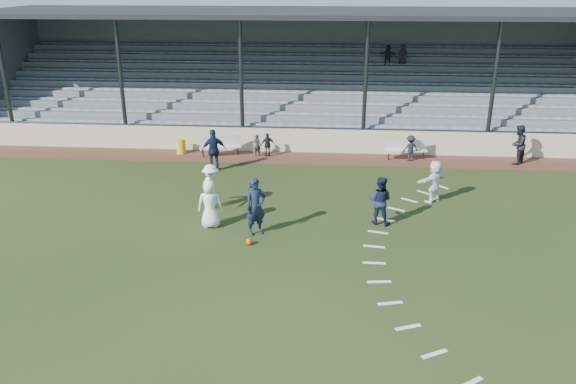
% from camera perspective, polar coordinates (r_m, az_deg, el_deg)
% --- Properties ---
extents(ground, '(90.00, 90.00, 0.00)m').
position_cam_1_polar(ground, '(17.55, -0.64, -6.89)').
color(ground, '#263214').
rests_on(ground, ground).
extents(cinder_track, '(34.00, 2.00, 0.02)m').
position_cam_1_polar(cinder_track, '(27.25, 1.32, 3.47)').
color(cinder_track, '#512C20').
rests_on(cinder_track, ground).
extents(retaining_wall, '(34.00, 0.18, 1.20)m').
position_cam_1_polar(retaining_wall, '(28.08, 1.45, 5.26)').
color(retaining_wall, beige).
rests_on(retaining_wall, ground).
extents(bench_left, '(2.02, 1.07, 0.95)m').
position_cam_1_polar(bench_left, '(27.66, -6.85, 4.83)').
color(bench_left, silver).
rests_on(bench_left, cinder_track).
extents(bench_right, '(2.04, 0.77, 0.95)m').
position_cam_1_polar(bench_right, '(27.52, 11.92, 4.44)').
color(bench_right, silver).
rests_on(bench_right, cinder_track).
extents(trash_bin, '(0.45, 0.45, 0.72)m').
position_cam_1_polar(trash_bin, '(28.37, -10.81, 4.59)').
color(trash_bin, gold).
rests_on(trash_bin, cinder_track).
extents(football, '(0.22, 0.22, 0.22)m').
position_cam_1_polar(football, '(18.48, -3.98, -5.05)').
color(football, '#D2520C').
rests_on(football, ground).
extents(player_white_lead, '(0.91, 0.66, 1.73)m').
position_cam_1_polar(player_white_lead, '(19.63, -7.95, -1.19)').
color(player_white_lead, white).
rests_on(player_white_lead, ground).
extents(player_navy_lead, '(0.88, 0.81, 2.01)m').
position_cam_1_polar(player_navy_lead, '(18.85, -3.31, -1.51)').
color(player_navy_lead, '#141D38').
rests_on(player_navy_lead, ground).
extents(player_navy_mid, '(1.00, 0.87, 1.75)m').
position_cam_1_polar(player_navy_mid, '(19.96, 9.31, -0.86)').
color(player_navy_mid, '#141D38').
rests_on(player_navy_mid, ground).
extents(player_white_wing, '(1.08, 1.28, 1.72)m').
position_cam_1_polar(player_white_wing, '(21.22, -7.82, 0.54)').
color(player_white_wing, white).
rests_on(player_white_wing, ground).
extents(player_navy_wing, '(1.21, 0.83, 1.90)m').
position_cam_1_polar(player_navy_wing, '(25.46, -7.54, 4.24)').
color(player_navy_wing, '#141D38').
rests_on(player_navy_wing, ground).
extents(player_white_back, '(1.49, 1.39, 1.67)m').
position_cam_1_polar(player_white_back, '(22.41, 14.63, 1.07)').
color(player_white_back, white).
rests_on(player_white_back, ground).
extents(official, '(1.11, 1.14, 1.85)m').
position_cam_1_polar(official, '(28.22, 22.33, 4.48)').
color(official, black).
rests_on(official, cinder_track).
extents(sub_left_near, '(0.45, 0.38, 1.07)m').
position_cam_1_polar(sub_left_near, '(27.47, -3.15, 4.77)').
color(sub_left_near, black).
rests_on(sub_left_near, cinder_track).
extents(sub_left_far, '(0.74, 0.51, 1.16)m').
position_cam_1_polar(sub_left_far, '(27.36, -2.08, 4.82)').
color(sub_left_far, black).
rests_on(sub_left_far, cinder_track).
extents(sub_right, '(0.91, 0.69, 1.24)m').
position_cam_1_polar(sub_right, '(27.26, 12.32, 4.38)').
color(sub_right, black).
rests_on(sub_right, cinder_track).
extents(grandstand, '(34.60, 9.00, 6.61)m').
position_cam_1_polar(grandstand, '(32.30, 1.95, 10.25)').
color(grandstand, slate).
rests_on(grandstand, ground).
extents(penalty_arc, '(3.89, 14.63, 0.01)m').
position_cam_1_polar(penalty_arc, '(17.70, 12.88, -7.19)').
color(penalty_arc, white).
rests_on(penalty_arc, ground).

